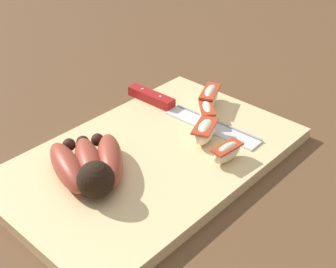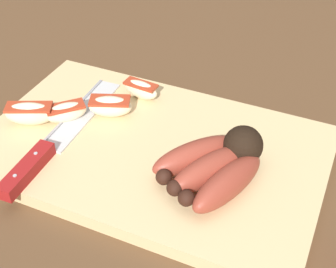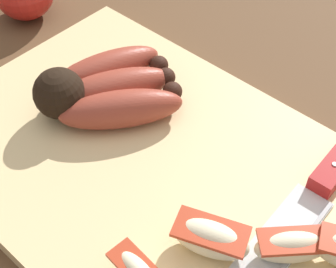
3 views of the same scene
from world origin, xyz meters
TOP-DOWN VIEW (x-y plane):
  - ground_plane at (0.00, 0.00)m, footprint 6.00×6.00m
  - cutting_board at (-0.00, -0.02)m, footprint 0.47×0.30m
  - banana_bunch at (0.10, -0.04)m, footprint 0.14×0.16m
  - chefs_knife at (-0.12, -0.09)m, footprint 0.04×0.28m
  - apple_wedge_middle at (-0.14, -0.02)m, footprint 0.06×0.06m
  - apple_wedge_extra at (-0.09, 0.02)m, footprint 0.07×0.05m

SIDE VIEW (x-z plane):
  - ground_plane at x=0.00m, z-range 0.00..0.00m
  - cutting_board at x=0.00m, z-range 0.00..0.02m
  - chefs_knife at x=-0.12m, z-range 0.02..0.04m
  - apple_wedge_middle at x=-0.14m, z-range 0.02..0.05m
  - apple_wedge_extra at x=-0.09m, z-range 0.02..0.05m
  - banana_bunch at x=0.10m, z-range 0.01..0.07m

